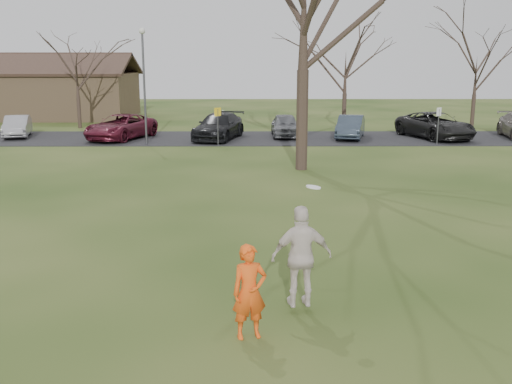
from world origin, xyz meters
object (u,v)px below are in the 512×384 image
at_px(player_defender, 249,292).
at_px(car_6, 435,125).
at_px(catching_play, 302,256).
at_px(building, 6,93).
at_px(car_1, 17,126).
at_px(lamp_post, 144,72).
at_px(car_3, 219,126).
at_px(big_tree, 304,0).
at_px(car_4, 285,125).
at_px(car_5, 350,127).
at_px(car_2, 121,127).

distance_m(player_defender, car_6, 27.70).
xyz_separation_m(catching_play, building, (-20.83, 37.64, 0.82)).
bearing_deg(car_1, car_6, -16.32).
bearing_deg(player_defender, lamp_post, 88.29).
height_order(car_3, catching_play, catching_play).
relative_size(lamp_post, big_tree, 0.45).
bearing_deg(car_1, player_defender, -76.22).
xyz_separation_m(player_defender, car_4, (1.99, 26.21, -0.10)).
bearing_deg(car_1, building, 99.83).
height_order(car_1, car_5, car_5).
bearing_deg(big_tree, car_5, 69.40).
relative_size(player_defender, building, 0.08).
height_order(car_3, big_tree, big_tree).
bearing_deg(lamp_post, player_defender, -75.77).
xyz_separation_m(car_3, big_tree, (4.10, -9.50, 6.22)).
bearing_deg(car_2, lamp_post, -27.90).
height_order(car_2, car_5, car_2).
bearing_deg(lamp_post, car_1, 159.80).
bearing_deg(building, car_6, -23.18).
bearing_deg(lamp_post, car_6, 7.99).
bearing_deg(car_2, building, 151.91).
relative_size(player_defender, car_3, 0.32).
distance_m(car_3, car_4, 4.11).
xyz_separation_m(car_2, lamp_post, (1.85, -2.03, 3.21)).
bearing_deg(car_3, car_2, -166.54).
bearing_deg(car_5, building, 167.12).
height_order(car_4, lamp_post, lamp_post).
xyz_separation_m(car_1, building, (-5.67, 12.43, 1.26)).
distance_m(car_6, catching_play, 26.41).
relative_size(building, lamp_post, 3.29).
bearing_deg(big_tree, catching_play, -94.58).
height_order(car_4, big_tree, big_tree).
relative_size(car_2, car_3, 1.01).
height_order(car_3, car_4, car_3).
bearing_deg(player_defender, big_tree, 66.30).
distance_m(car_1, building, 13.72).
bearing_deg(car_3, building, 156.78).
bearing_deg(lamp_post, car_5, 11.19).
bearing_deg(player_defender, car_1, 102.52).
relative_size(car_3, car_4, 1.27).
distance_m(player_defender, catching_play, 1.41).
height_order(player_defender, lamp_post, lamp_post).
height_order(car_1, car_2, car_2).
bearing_deg(car_4, car_3, -165.72).
bearing_deg(car_6, lamp_post, 169.64).
bearing_deg(car_1, car_2, -23.74).
bearing_deg(car_1, car_3, -19.68).
bearing_deg(player_defender, car_6, 51.00).
bearing_deg(player_defender, car_2, 91.10).
xyz_separation_m(car_2, car_5, (13.53, 0.28, -0.05)).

